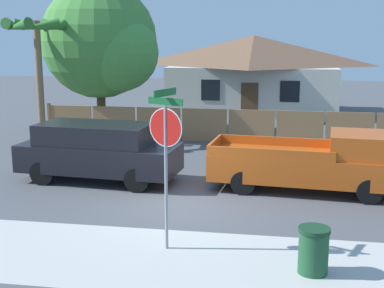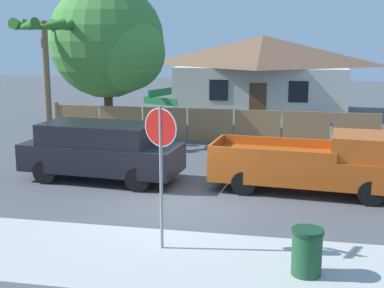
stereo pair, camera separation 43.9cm
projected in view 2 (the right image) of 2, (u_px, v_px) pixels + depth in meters
name	position (u px, v px, depth m)	size (l,w,h in m)	color
ground_plane	(179.00, 203.00, 14.59)	(80.00, 80.00, 0.00)	#4C4F54
sidewalk_strip	(142.00, 256.00, 11.13)	(36.00, 3.20, 0.01)	#B2B2AD
wooden_fence	(234.00, 126.00, 22.52)	(16.10, 0.12, 1.51)	#997047
house	(262.00, 73.00, 30.61)	(9.93, 6.56, 4.42)	beige
oak_tree	(111.00, 43.00, 23.87)	(5.42, 5.16, 6.80)	brown
palm_tree	(44.00, 37.00, 21.46)	(2.55, 2.75, 5.14)	brown
red_suv	(101.00, 150.00, 16.69)	(5.09, 2.32, 1.82)	black
orange_pickup	(318.00, 164.00, 15.43)	(5.73, 2.41, 1.79)	#B74C14
stop_sign	(161.00, 142.00, 11.10)	(0.79, 0.71, 3.45)	gray
trash_bin	(307.00, 252.00, 10.22)	(0.62, 0.62, 0.92)	#1E4C2D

